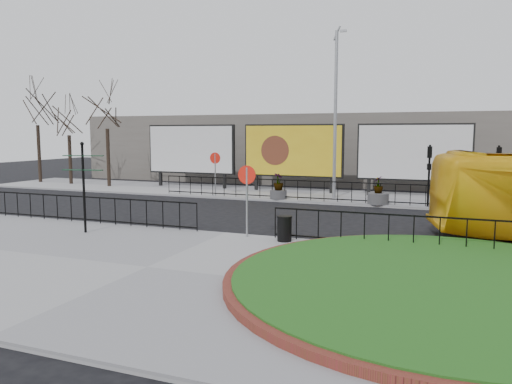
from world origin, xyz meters
The scene contains 24 objects.
ground centered at (0.00, 0.00, 0.00)m, with size 90.00×90.00×0.00m, color black.
pavement_near centered at (0.00, -5.00, 0.06)m, with size 30.00×10.00×0.12m, color gray.
pavement_far centered at (0.00, 12.00, 0.06)m, with size 44.00×6.00×0.12m, color gray.
brick_edge centered at (7.50, -4.00, 0.21)m, with size 10.40×10.40×0.18m, color maroon.
grass_lawn centered at (7.50, -4.00, 0.23)m, with size 10.00×10.00×0.22m, color #194412.
railing_near_left centered at (-6.00, -0.30, 0.67)m, with size 10.00×0.10×1.10m, color black, non-canonical shape.
railing_near_right centered at (6.50, -0.30, 0.67)m, with size 9.00×0.10×1.10m, color black, non-canonical shape.
railing_far centered at (1.00, 9.30, 0.67)m, with size 18.00×0.10×1.10m, color black, non-canonical shape.
speed_sign_far centered at (-5.00, 9.40, 1.92)m, with size 0.64×0.07×2.47m.
speed_sign_near centered at (1.00, -0.40, 1.92)m, with size 0.64×0.07×2.47m.
billboard_left centered at (-8.50, 12.97, 2.60)m, with size 6.20×0.31×4.10m.
billboard_mid centered at (-1.50, 12.97, 2.60)m, with size 6.20×0.31×4.10m.
billboard_right centered at (5.50, 12.97, 2.60)m, with size 6.20×0.31×4.10m.
lamp_post centered at (1.51, 11.00, 4.83)m, with size 0.74×0.18×9.23m.
signal_pole_a centered at (6.50, 9.34, 2.10)m, with size 0.22×0.26×3.00m.
signal_pole_b centered at (9.50, 9.34, 2.10)m, with size 0.22×0.26×3.00m.
tree_left centered at (-14.00, 11.50, 3.62)m, with size 2.00×2.00×7.00m, color #2D2119, non-canonical shape.
tree_mid centered at (-17.50, 11.80, 3.22)m, with size 2.00×2.00×6.20m, color #2D2119, non-canonical shape.
tree_far centered at (-20.50, 12.00, 3.87)m, with size 2.00×2.00×7.50m, color #2D2119, non-canonical shape.
building_backdrop centered at (0.00, 22.00, 2.50)m, with size 40.00×10.00×5.00m, color #5E5852.
fingerpost_sign centered at (-4.72, -1.84, 2.09)m, with size 1.53×0.55×3.26m.
litter_bin centered at (2.43, -0.60, 0.55)m, with size 0.51×0.51×0.85m.
planter_b centered at (-1.20, 9.40, 0.63)m, with size 0.91×0.91×1.41m.
planter_c centered at (4.12, 9.40, 0.57)m, with size 1.06×1.06×1.41m.
Camera 1 is at (7.48, -16.07, 3.70)m, focal length 35.00 mm.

